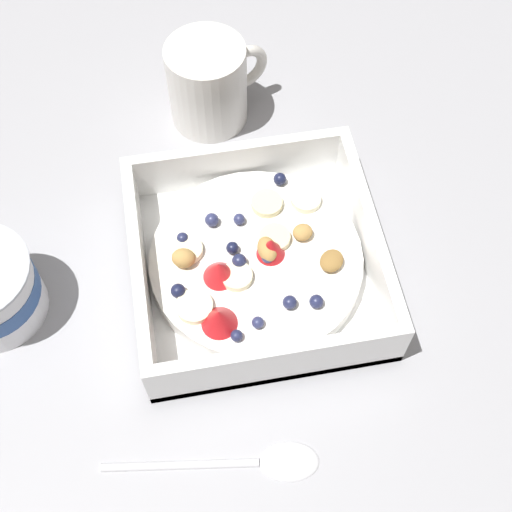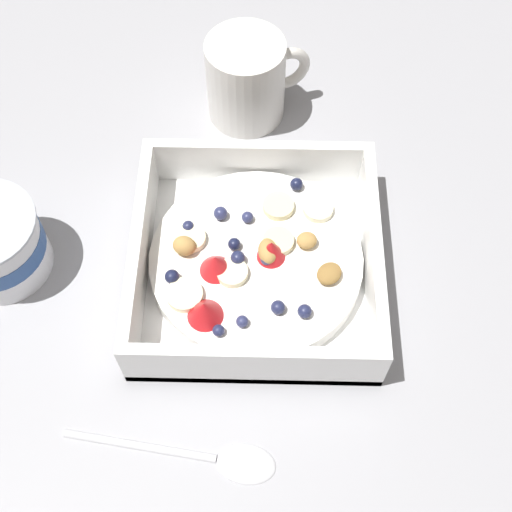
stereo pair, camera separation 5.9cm
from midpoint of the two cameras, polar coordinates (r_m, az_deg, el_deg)
ground_plane at (r=0.62m, az=-0.88°, el=-1.77°), size 2.40×2.40×0.00m
fruit_bowl at (r=0.60m, az=-2.89°, el=-0.80°), size 0.21×0.21×0.06m
spoon at (r=0.55m, az=-3.22°, el=-17.24°), size 0.04×0.17×0.01m
coffee_mug at (r=0.70m, az=-6.46°, el=14.10°), size 0.08×0.11×0.09m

